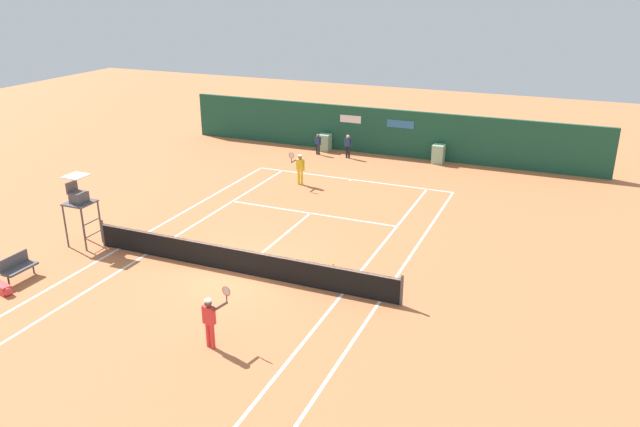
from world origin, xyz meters
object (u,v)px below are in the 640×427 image
(umpire_chair, at_px, (79,200))
(ball_kid_right_post, at_px, (348,145))
(equipment_bag, at_px, (3,289))
(ball_kid_left_post, at_px, (318,143))
(player_near_side, at_px, (210,318))
(player_bench, at_px, (17,266))
(player_on_baseline, at_px, (300,167))
(tennis_ball_mid_court, at_px, (333,264))

(umpire_chair, height_order, ball_kid_right_post, umpire_chair)
(equipment_bag, distance_m, ball_kid_left_post, 20.05)
(equipment_bag, distance_m, ball_kid_right_post, 20.42)
(equipment_bag, xyz_separation_m, player_near_side, (8.16, -0.02, 0.78))
(player_bench, bearing_deg, player_on_baseline, 160.69)
(player_bench, xyz_separation_m, tennis_ball_mid_court, (9.66, 5.31, -0.47))
(umpire_chair, distance_m, player_bench, 3.50)
(player_near_side, bearing_deg, player_bench, -175.01)
(player_near_side, height_order, ball_kid_right_post, player_near_side)
(player_bench, bearing_deg, tennis_ball_mid_court, 118.81)
(umpire_chair, distance_m, player_on_baseline, 11.15)
(umpire_chair, height_order, equipment_bag, umpire_chair)
(equipment_bag, height_order, player_near_side, player_near_side)
(player_near_side, bearing_deg, tennis_ball_mid_court, 90.99)
(player_bench, relative_size, equipment_bag, 1.22)
(player_bench, bearing_deg, player_near_side, 83.30)
(ball_kid_left_post, bearing_deg, player_near_side, 112.91)
(ball_kid_left_post, height_order, tennis_ball_mid_court, ball_kid_left_post)
(player_on_baseline, bearing_deg, ball_kid_right_post, -95.24)
(ball_kid_right_post, xyz_separation_m, tennis_ball_mid_court, (4.48, -13.54, -0.76))
(player_bench, relative_size, tennis_ball_mid_court, 18.00)
(player_bench, distance_m, ball_kid_right_post, 19.55)
(equipment_bag, xyz_separation_m, ball_kid_right_post, (4.87, 19.82, 0.63))
(player_near_side, xyz_separation_m, ball_kid_right_post, (-3.29, 19.84, -0.14))
(equipment_bag, bearing_deg, umpire_chair, 94.36)
(equipment_bag, distance_m, player_near_side, 8.19)
(umpire_chair, relative_size, player_near_side, 1.60)
(ball_kid_left_post, height_order, ball_kid_right_post, ball_kid_right_post)
(umpire_chair, relative_size, player_bench, 2.33)
(player_bench, xyz_separation_m, player_on_baseline, (4.66, 13.30, 0.43))
(ball_kid_left_post, distance_m, ball_kid_right_post, 1.89)
(player_near_side, distance_m, ball_kid_left_post, 20.51)
(umpire_chair, xyz_separation_m, tennis_ball_mid_court, (9.67, 2.09, -1.83))
(umpire_chair, bearing_deg, ball_kid_right_post, 161.62)
(ball_kid_left_post, bearing_deg, player_bench, 88.38)
(ball_kid_left_post, distance_m, tennis_ball_mid_court, 14.97)
(umpire_chair, xyz_separation_m, equipment_bag, (0.32, -4.20, -1.71))
(umpire_chair, bearing_deg, ball_kid_left_post, 168.06)
(player_near_side, height_order, ball_kid_left_post, player_near_side)
(equipment_bag, relative_size, ball_kid_right_post, 0.73)
(equipment_bag, distance_m, player_on_baseline, 14.95)
(ball_kid_left_post, xyz_separation_m, ball_kid_right_post, (1.89, -0.00, 0.07))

